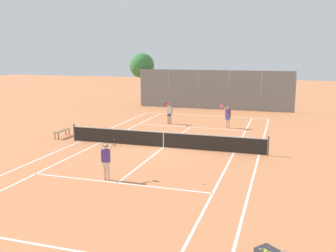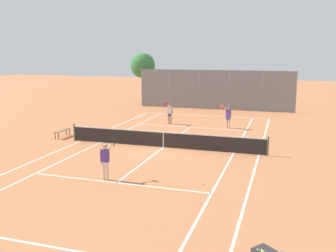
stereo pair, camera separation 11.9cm
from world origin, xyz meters
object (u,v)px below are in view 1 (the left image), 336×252
(tree_behind_left, at_px, (141,66))
(tennis_net, at_px, (163,139))
(player_far_left, at_px, (169,112))
(courtside_bench, at_px, (62,131))
(player_near_side, at_px, (106,159))
(loose_tennis_ball_0, at_px, (204,184))
(player_far_right, at_px, (228,116))
(loose_tennis_ball_1, at_px, (163,143))

(tree_behind_left, bearing_deg, tennis_net, -65.00)
(player_far_left, distance_m, courtside_bench, 8.54)
(player_far_left, bearing_deg, tree_behind_left, 121.45)
(player_near_side, distance_m, loose_tennis_ball_0, 4.34)
(player_far_left, height_order, tree_behind_left, tree_behind_left)
(tennis_net, distance_m, tree_behind_left, 19.73)
(player_far_right, xyz_separation_m, loose_tennis_ball_1, (-3.11, -6.00, -0.89))
(tennis_net, relative_size, courtside_bench, 8.00)
(tennis_net, bearing_deg, player_far_right, 68.43)
(tennis_net, xyz_separation_m, player_near_side, (-0.63, -6.18, 0.42))
(tennis_net, relative_size, tree_behind_left, 2.19)
(loose_tennis_ball_0, height_order, loose_tennis_ball_1, same)
(player_far_right, relative_size, loose_tennis_ball_0, 26.88)
(player_far_left, height_order, courtside_bench, player_far_left)
(player_far_right, bearing_deg, player_near_side, -104.40)
(tennis_net, xyz_separation_m, player_far_left, (-1.87, 7.23, 0.42))
(tennis_net, height_order, player_near_side, player_near_side)
(loose_tennis_ball_0, distance_m, courtside_bench, 12.41)
(courtside_bench, bearing_deg, player_far_right, 32.36)
(loose_tennis_ball_1, distance_m, tree_behind_left, 18.83)
(player_near_side, relative_size, loose_tennis_ball_0, 26.88)
(player_far_left, distance_m, player_far_right, 4.62)
(tennis_net, bearing_deg, player_near_side, -95.78)
(tennis_net, relative_size, player_far_left, 6.76)
(player_far_left, height_order, loose_tennis_ball_0, player_far_left)
(player_far_left, bearing_deg, loose_tennis_ball_0, -66.84)
(player_far_left, relative_size, tree_behind_left, 0.32)
(tree_behind_left, bearing_deg, player_far_right, -44.21)
(loose_tennis_ball_0, xyz_separation_m, tree_behind_left, (-11.77, 23.07, 4.00))
(courtside_bench, bearing_deg, player_far_left, 50.95)
(player_far_right, bearing_deg, courtside_bench, -147.64)
(player_far_left, xyz_separation_m, player_far_right, (4.61, -0.29, 0.00))
(tennis_net, distance_m, player_near_side, 6.22)
(player_far_right, bearing_deg, tennis_net, -111.57)
(loose_tennis_ball_0, bearing_deg, tree_behind_left, 117.04)
(loose_tennis_ball_0, bearing_deg, loose_tennis_ball_1, 121.51)
(loose_tennis_ball_1, bearing_deg, tennis_net, -68.64)
(player_near_side, bearing_deg, loose_tennis_ball_1, 87.93)
(tennis_net, distance_m, player_far_right, 7.48)
(player_far_right, bearing_deg, loose_tennis_ball_1, -117.42)
(tennis_net, height_order, player_far_right, player_far_right)
(tennis_net, bearing_deg, courtside_bench, 175.14)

